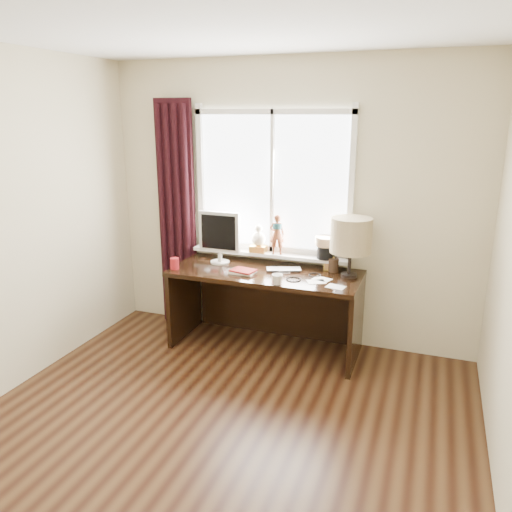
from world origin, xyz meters
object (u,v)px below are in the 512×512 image
at_px(desk, 269,293).
at_px(table_lamp, 351,236).
at_px(laptop, 284,270).
at_px(mug, 277,279).
at_px(red_cup, 175,264).
at_px(monitor, 219,234).

xyz_separation_m(desk, table_lamp, (0.73, 0.00, 0.61)).
bearing_deg(laptop, mug, -102.38).
height_order(red_cup, table_lamp, table_lamp).
bearing_deg(mug, table_lamp, 37.49).
bearing_deg(monitor, table_lamp, -0.00).
bearing_deg(red_cup, mug, -4.70).
xyz_separation_m(mug, monitor, (-0.70, 0.40, 0.23)).
bearing_deg(mug, red_cup, 175.30).
bearing_deg(desk, table_lamp, 0.30).
distance_m(desk, monitor, 0.71).
distance_m(mug, desk, 0.53).
bearing_deg(red_cup, table_lamp, 11.80).
height_order(laptop, table_lamp, table_lamp).
xyz_separation_m(mug, table_lamp, (0.52, 0.40, 0.32)).
xyz_separation_m(red_cup, desk, (0.79, 0.31, -0.30)).
bearing_deg(laptop, red_cup, 176.16).
relative_size(desk, monitor, 3.47).
xyz_separation_m(desk, monitor, (-0.49, 0.00, 0.52)).
relative_size(monitor, table_lamp, 0.94).
xyz_separation_m(mug, red_cup, (-1.00, 0.08, 0.01)).
bearing_deg(table_lamp, red_cup, -168.20).
height_order(desk, monitor, monitor).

